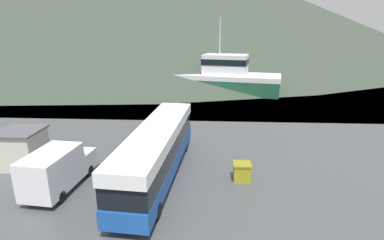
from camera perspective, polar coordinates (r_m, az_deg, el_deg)
water_surface at (r=150.45m, az=2.36°, el=13.31°), size 240.00×240.00×0.00m
tour_bus at (r=19.43m, az=-6.55°, el=-5.53°), size 3.47×13.17×3.37m
delivery_van at (r=19.65m, az=-24.22°, el=-8.44°), size 2.57×5.50×2.59m
fishing_boat at (r=46.63m, az=4.34°, el=8.04°), size 21.21×10.29×10.98m
storage_bin at (r=19.53m, az=9.45°, el=-9.68°), size 1.14×1.04×1.19m
dock_kiosk at (r=24.12m, az=-29.63°, el=-4.64°), size 2.81×2.87×2.63m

